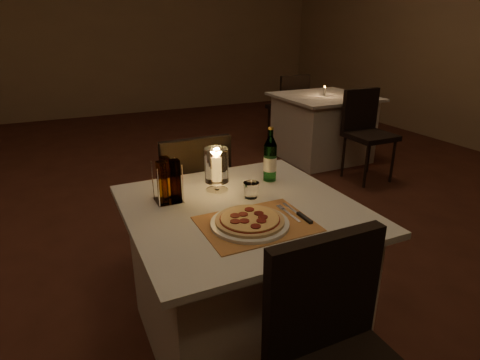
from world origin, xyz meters
name	(u,v)px	position (x,y,z in m)	size (l,w,h in m)	color
floor	(202,254)	(0.00, 0.00, -0.01)	(8.00, 10.00, 0.02)	#482117
wall_back	(93,24)	(0.00, 5.01, 1.50)	(8.00, 0.02, 3.00)	#907553
main_table	(242,275)	(-0.09, -0.85, 0.37)	(1.00, 1.00, 0.74)	silver
chair_near	(339,349)	(-0.09, -1.57, 0.55)	(0.42, 0.42, 0.90)	black
chair_far	(192,190)	(-0.09, -0.14, 0.55)	(0.42, 0.42, 0.90)	black
placemat	(256,224)	(-0.11, -1.03, 0.74)	(0.45, 0.34, 0.00)	#BF7D42
plate	(250,223)	(-0.14, -1.03, 0.75)	(0.32, 0.32, 0.01)	white
pizza	(250,220)	(-0.14, -1.03, 0.77)	(0.28, 0.28, 0.02)	#D8B77F
fork	(287,212)	(0.05, -1.00, 0.75)	(0.02, 0.18, 0.00)	silver
knife	(301,216)	(0.09, -1.06, 0.75)	(0.02, 0.22, 0.01)	black
tumbler	(251,190)	(-0.01, -0.78, 0.78)	(0.08, 0.08, 0.08)	white
water_bottle	(270,159)	(0.18, -0.62, 0.85)	(0.07, 0.07, 0.28)	#5EAE64
hurricane_candle	(217,167)	(-0.13, -0.65, 0.87)	(0.11, 0.11, 0.22)	white
cruet_caddy	(168,182)	(-0.37, -0.67, 0.84)	(0.12, 0.12, 0.21)	white
neighbor_table_right	(322,127)	(2.03, 1.43, 0.37)	(1.00, 1.00, 0.74)	silver
neighbor_chair_ra	(365,125)	(2.03, 0.72, 0.55)	(0.42, 0.42, 0.90)	black
neighbor_chair_rb	(290,102)	(2.03, 2.15, 0.55)	(0.42, 0.42, 0.90)	black
neighbor_candle_right	(324,91)	(2.03, 1.43, 0.79)	(0.03, 0.03, 0.11)	white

